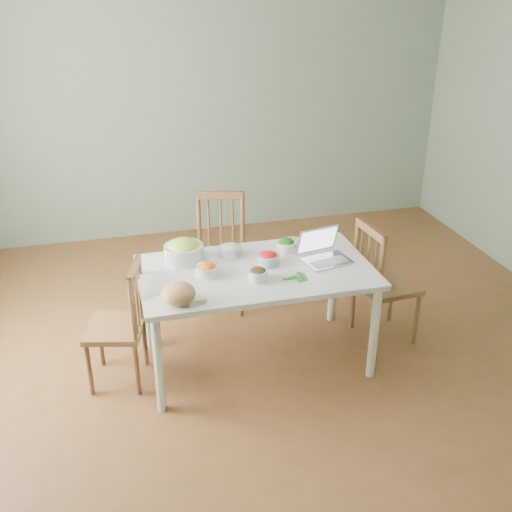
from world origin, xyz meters
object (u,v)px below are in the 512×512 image
object	(u,v)px
bread_boule	(179,294)
laptop	(328,248)
chair_far	(220,254)
chair_right	(387,282)
dining_table	(256,316)
bowl_squash	(184,250)
chair_left	(115,325)

from	to	relation	value
bread_boule	laptop	distance (m)	1.12
chair_far	chair_right	distance (m)	1.35
chair_far	dining_table	bearing A→B (deg)	-68.09
bowl_squash	laptop	xyz separation A→B (m)	(0.96, -0.27, 0.03)
chair_right	bread_boule	world-z (taller)	chair_right
chair_left	bread_boule	xyz separation A→B (m)	(0.40, -0.34, 0.37)
bowl_squash	laptop	distance (m)	1.00
dining_table	bowl_squash	world-z (taller)	bowl_squash
bowl_squash	chair_left	bearing A→B (deg)	-155.37
chair_far	laptop	world-z (taller)	laptop
dining_table	bowl_squash	bearing A→B (deg)	150.42
chair_far	chair_right	bearing A→B (deg)	-18.77
dining_table	chair_right	bearing A→B (deg)	3.44
bowl_squash	laptop	size ratio (longest dim) A/B	0.88
chair_far	chair_right	world-z (taller)	chair_far
chair_right	bread_boule	bearing A→B (deg)	98.27
bread_boule	laptop	bearing A→B (deg)	15.96
chair_far	laptop	size ratio (longest dim) A/B	3.04
bread_boule	chair_far	bearing A→B (deg)	67.34
dining_table	bread_boule	size ratio (longest dim) A/B	7.59
chair_far	laptop	bearing A→B (deg)	-39.13
chair_left	laptop	world-z (taller)	laptop
chair_far	bowl_squash	bearing A→B (deg)	-106.21
chair_right	bowl_squash	size ratio (longest dim) A/B	3.46
bowl_squash	chair_right	bearing A→B (deg)	-7.49
dining_table	chair_far	world-z (taller)	chair_far
chair_right	chair_far	bearing A→B (deg)	49.90
laptop	chair_right	bearing A→B (deg)	-2.64
chair_right	bread_boule	xyz separation A→B (m)	(-1.60, -0.39, 0.33)
dining_table	bread_boule	bearing A→B (deg)	-150.37
chair_right	laptop	bearing A→B (deg)	93.21
chair_far	chair_right	size ratio (longest dim) A/B	1.00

